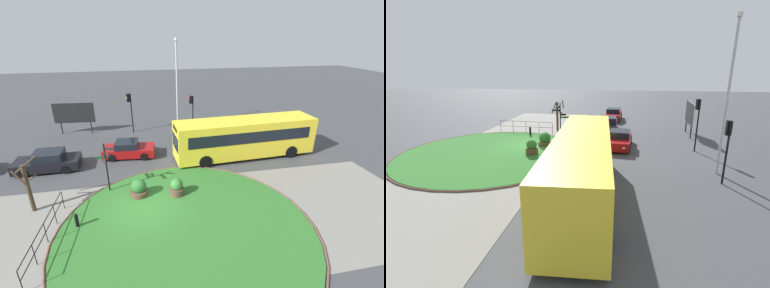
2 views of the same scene
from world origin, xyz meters
The scene contains 17 objects.
ground centered at (0.00, 0.00, 0.00)m, with size 120.00×120.00×0.00m, color #3D3F42.
sidewalk_paving centered at (0.00, -1.55, 0.01)m, with size 32.00×8.91×0.02m, color gray.
grass_island centered at (2.07, -2.08, 0.05)m, with size 12.95×12.95×0.10m, color #2D6B28.
grass_kerb_ring centered at (2.07, -2.08, 0.06)m, with size 13.26×13.26×0.11m, color brown.
signpost_directional centered at (-2.11, 2.24, 1.97)m, with size 1.18×1.35×3.30m.
bollard_foreground centered at (-3.44, -0.93, 0.45)m, with size 0.18×0.18×0.87m.
railing_grass_edge centered at (-4.64, -1.76, 0.74)m, with size 0.29×5.39×1.14m.
bus_yellow centered at (8.05, 5.52, 1.67)m, with size 11.26×3.13×3.09m.
car_far_lane centered at (-1.02, 7.23, 0.61)m, with size 4.15×2.18×1.33m.
car_trailing centered at (-6.71, 6.06, 0.66)m, with size 4.47×2.03×1.44m.
traffic_light_near centered at (-0.87, 12.87, 2.86)m, with size 0.48×0.32×3.92m.
traffic_light_far centered at (5.20, 12.82, 2.54)m, with size 0.49×0.27×3.46m.
lamppost_tall centered at (3.79, 13.03, 4.71)m, with size 0.32×0.32×8.83m.
billboard_left centered at (-6.21, 13.67, 2.04)m, with size 3.84×0.43×3.07m.
planter_near_signpost centered at (-0.30, 1.34, 0.52)m, with size 1.09×1.09×1.18m.
planter_kerbside centered at (1.98, 0.99, 0.53)m, with size 0.89×0.89×1.16m.
street_tree_bare centered at (-6.15, 1.08, 1.62)m, with size 1.23×1.25×3.12m.
Camera 1 is at (0.24, -12.69, 9.31)m, focal length 24.68 mm.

